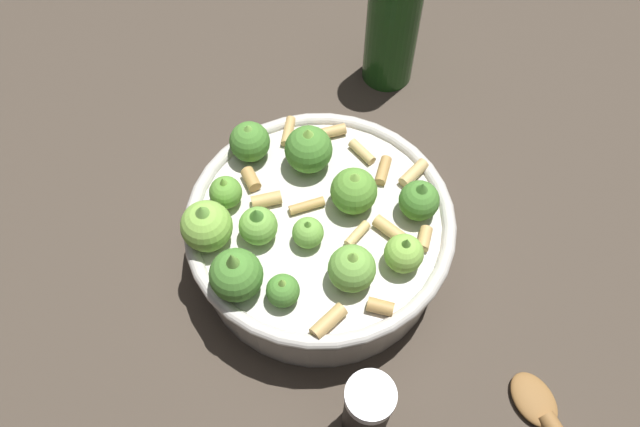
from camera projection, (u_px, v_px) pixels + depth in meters
ground_plane at (320, 253)px, 0.64m from camera, size 2.40×2.40×0.00m
cooking_pan at (317, 231)px, 0.60m from camera, size 0.26×0.26×0.13m
pepper_shaker at (367, 409)px, 0.51m from camera, size 0.04×0.04×0.09m
olive_oil_bottle at (394, 18)px, 0.69m from camera, size 0.06×0.06×0.21m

